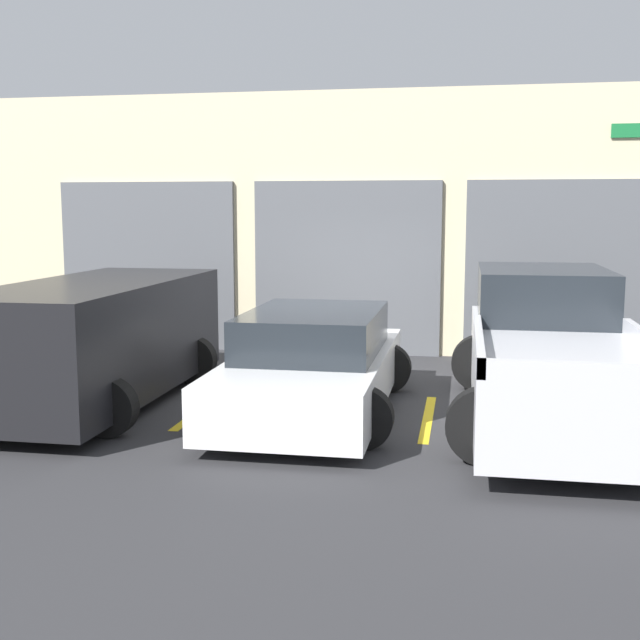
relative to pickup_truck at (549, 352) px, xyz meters
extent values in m
plane|color=#2D2D30|center=(-2.84, 0.87, -0.81)|extent=(28.00, 28.00, 0.00)
cube|color=beige|center=(-2.84, 4.17, 1.45)|extent=(16.42, 0.60, 4.51)
cube|color=#595B60|center=(-6.68, 3.83, 0.69)|extent=(3.23, 0.08, 2.99)
cube|color=#595B60|center=(-3.04, 3.83, 0.69)|extent=(3.23, 0.08, 2.99)
cube|color=#595B60|center=(0.59, 3.83, 0.69)|extent=(3.23, 0.08, 2.99)
cube|color=silver|center=(0.00, -0.33, -0.17)|extent=(1.80, 5.35, 0.85)
cube|color=#1E2328|center=(0.00, 1.14, 0.59)|extent=(1.66, 2.41, 0.67)
cube|color=silver|center=(-0.86, -1.53, 0.35)|extent=(0.08, 2.94, 0.18)
cube|color=silver|center=(0.00, -2.96, 0.35)|extent=(1.80, 0.08, 0.18)
cylinder|color=black|center=(-0.79, 1.33, -0.42)|extent=(0.78, 0.22, 0.78)
cylinder|color=black|center=(0.79, 1.33, -0.42)|extent=(0.78, 0.22, 0.78)
cylinder|color=black|center=(-0.79, -1.98, -0.42)|extent=(0.78, 0.22, 0.78)
cube|color=white|center=(-2.84, -0.33, -0.36)|extent=(1.81, 4.35, 0.61)
cube|color=#1E2328|center=(-2.84, -0.22, 0.21)|extent=(1.59, 2.39, 0.52)
cylinder|color=black|center=(-3.64, 1.02, -0.48)|extent=(0.66, 0.22, 0.66)
cylinder|color=black|center=(-2.05, 1.02, -0.48)|extent=(0.66, 0.22, 0.66)
cylinder|color=black|center=(-3.64, -1.67, -0.48)|extent=(0.66, 0.22, 0.66)
cylinder|color=black|center=(-2.05, -1.67, -0.48)|extent=(0.66, 0.22, 0.66)
cube|color=black|center=(-5.68, -0.33, 0.07)|extent=(1.81, 4.61, 1.43)
cube|color=#1E2328|center=(-5.68, 1.93, 0.55)|extent=(1.63, 0.06, 0.28)
cylinder|color=black|center=(-6.48, 1.10, -0.48)|extent=(0.67, 0.22, 0.67)
cylinder|color=black|center=(-4.89, 1.10, -0.48)|extent=(0.67, 0.22, 0.67)
cylinder|color=black|center=(-4.89, -1.75, -0.48)|extent=(0.67, 0.22, 0.67)
cube|color=gold|center=(-7.11, -0.33, -0.80)|extent=(0.12, 2.20, 0.01)
cube|color=gold|center=(-4.26, -0.33, -0.80)|extent=(0.12, 2.20, 0.01)
cube|color=gold|center=(-1.42, -0.33, -0.80)|extent=(0.12, 2.20, 0.01)
camera|label=1|loc=(-1.02, -9.86, 1.72)|focal=45.00mm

